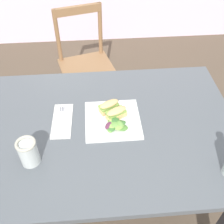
{
  "coord_description": "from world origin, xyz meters",
  "views": [
    {
      "loc": [
        -0.06,
        -0.91,
        1.69
      ],
      "look_at": [
        0.02,
        0.03,
        0.76
      ],
      "focal_mm": 43.23,
      "sensor_mm": 36.0,
      "label": 1
    }
  ],
  "objects_px": {
    "mason_jar_iced_tea": "(29,153)",
    "chair_wooden_far": "(86,65)",
    "sandwich_half_back": "(109,106)",
    "fork_on_napkin": "(62,118)",
    "dining_table": "(108,143)",
    "plate_lunch": "(113,120)",
    "sandwich_half_front": "(116,113)"
  },
  "relations": [
    {
      "from": "dining_table",
      "to": "mason_jar_iced_tea",
      "type": "relative_size",
      "value": 10.13
    },
    {
      "from": "sandwich_half_back",
      "to": "chair_wooden_far",
      "type": "bearing_deg",
      "value": 98.61
    },
    {
      "from": "plate_lunch",
      "to": "chair_wooden_far",
      "type": "bearing_deg",
      "value": 98.74
    },
    {
      "from": "mason_jar_iced_tea",
      "to": "fork_on_napkin",
      "type": "bearing_deg",
      "value": 63.9
    },
    {
      "from": "sandwich_half_back",
      "to": "fork_on_napkin",
      "type": "height_order",
      "value": "sandwich_half_back"
    },
    {
      "from": "dining_table",
      "to": "fork_on_napkin",
      "type": "relative_size",
      "value": 6.75
    },
    {
      "from": "sandwich_half_back",
      "to": "sandwich_half_front",
      "type": "bearing_deg",
      "value": -57.55
    },
    {
      "from": "chair_wooden_far",
      "to": "plate_lunch",
      "type": "distance_m",
      "value": 0.96
    },
    {
      "from": "dining_table",
      "to": "mason_jar_iced_tea",
      "type": "height_order",
      "value": "mason_jar_iced_tea"
    },
    {
      "from": "chair_wooden_far",
      "to": "mason_jar_iced_tea",
      "type": "bearing_deg",
      "value": -101.52
    },
    {
      "from": "sandwich_half_front",
      "to": "fork_on_napkin",
      "type": "relative_size",
      "value": 0.6
    },
    {
      "from": "plate_lunch",
      "to": "sandwich_half_back",
      "type": "height_order",
      "value": "sandwich_half_back"
    },
    {
      "from": "dining_table",
      "to": "fork_on_napkin",
      "type": "bearing_deg",
      "value": 161.97
    },
    {
      "from": "mason_jar_iced_tea",
      "to": "sandwich_half_back",
      "type": "bearing_deg",
      "value": 37.64
    },
    {
      "from": "plate_lunch",
      "to": "mason_jar_iced_tea",
      "type": "xyz_separation_m",
      "value": [
        -0.36,
        -0.21,
        0.05
      ]
    },
    {
      "from": "dining_table",
      "to": "plate_lunch",
      "type": "relative_size",
      "value": 4.73
    },
    {
      "from": "sandwich_half_front",
      "to": "plate_lunch",
      "type": "bearing_deg",
      "value": -139.0
    },
    {
      "from": "sandwich_half_back",
      "to": "fork_on_napkin",
      "type": "distance_m",
      "value": 0.24
    },
    {
      "from": "chair_wooden_far",
      "to": "sandwich_half_front",
      "type": "relative_size",
      "value": 7.82
    },
    {
      "from": "dining_table",
      "to": "sandwich_half_back",
      "type": "relative_size",
      "value": 11.25
    },
    {
      "from": "sandwich_half_front",
      "to": "mason_jar_iced_tea",
      "type": "height_order",
      "value": "mason_jar_iced_tea"
    },
    {
      "from": "sandwich_half_back",
      "to": "mason_jar_iced_tea",
      "type": "bearing_deg",
      "value": -142.36
    },
    {
      "from": "plate_lunch",
      "to": "sandwich_half_front",
      "type": "height_order",
      "value": "sandwich_half_front"
    },
    {
      "from": "dining_table",
      "to": "sandwich_half_back",
      "type": "bearing_deg",
      "value": 81.73
    },
    {
      "from": "chair_wooden_far",
      "to": "sandwich_half_front",
      "type": "distance_m",
      "value": 0.95
    },
    {
      "from": "dining_table",
      "to": "sandwich_half_back",
      "type": "xyz_separation_m",
      "value": [
        0.01,
        0.1,
        0.16
      ]
    },
    {
      "from": "mason_jar_iced_tea",
      "to": "chair_wooden_far",
      "type": "bearing_deg",
      "value": 78.48
    },
    {
      "from": "dining_table",
      "to": "sandwich_half_front",
      "type": "bearing_deg",
      "value": 49.04
    },
    {
      "from": "plate_lunch",
      "to": "fork_on_napkin",
      "type": "xyz_separation_m",
      "value": [
        -0.25,
        0.04,
        0.0
      ]
    },
    {
      "from": "chair_wooden_far",
      "to": "sandwich_half_back",
      "type": "relative_size",
      "value": 7.82
    },
    {
      "from": "chair_wooden_far",
      "to": "plate_lunch",
      "type": "bearing_deg",
      "value": -81.26
    },
    {
      "from": "chair_wooden_far",
      "to": "sandwich_half_back",
      "type": "bearing_deg",
      "value": -81.39
    }
  ]
}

